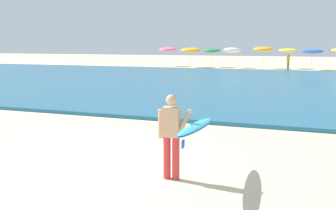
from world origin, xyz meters
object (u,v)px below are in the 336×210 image
Objects in this scene: beach_umbrella_1 at (190,50)px; beach_umbrella_2 at (212,50)px; surfer_with_board at (184,130)px; beach_umbrella_0 at (168,50)px; beach_umbrella_6 at (312,51)px; beachgoer_near_row_left at (288,62)px; beach_umbrella_3 at (232,50)px; beach_umbrella_4 at (263,49)px; beach_umbrella_5 at (288,50)px.

beach_umbrella_2 is (2.26, 1.08, -0.04)m from beach_umbrella_1.
beach_umbrella_0 reaches higher than surfer_with_board.
beach_umbrella_0 is at bearing 175.57° from beach_umbrella_6.
beach_umbrella_0 is 1.49× the size of beachgoer_near_row_left.
beach_umbrella_3 is 3.52m from beach_umbrella_4.
beach_umbrella_5 is at bearing 0.50° from beach_umbrella_0.
beach_umbrella_0 is 1.06× the size of beach_umbrella_2.
surfer_with_board is at bearing -69.17° from beach_umbrella_0.
beach_umbrella_3 is 1.05× the size of beach_umbrella_5.
beach_umbrella_4 reaches higher than beach_umbrella_1.
beach_umbrella_4 is at bearing 157.21° from beachgoer_near_row_left.
beach_umbrella_0 is 0.96× the size of beach_umbrella_4.
beach_umbrella_5 reaches higher than beach_umbrella_2.
beach_umbrella_1 is 0.95× the size of beach_umbrella_4.
beach_umbrella_0 is 1.03× the size of beach_umbrella_6.
beach_umbrella_3 reaches higher than beach_umbrella_1.
beach_umbrella_1 is at bearing -154.48° from beach_umbrella_2.
beach_umbrella_4 is (8.14, 0.59, 0.15)m from beach_umbrella_1.
beach_umbrella_0 is 1.06× the size of beach_umbrella_5.
beach_umbrella_5 is at bearing 95.67° from beachgoer_near_row_left.
beach_umbrella_5 is at bearing 90.73° from surfer_with_board.
surfer_with_board is 38.27m from beach_umbrella_5.
beach_umbrella_0 is 11.47m from beach_umbrella_4.
surfer_with_board is 1.13× the size of beach_umbrella_1.
beachgoer_near_row_left is at bearing -164.23° from beach_umbrella_6.
surfer_with_board is 1.66× the size of beachgoer_near_row_left.
surfer_with_board is 1.12× the size of beach_umbrella_3.
beach_umbrella_6 is (8.58, -0.95, -0.04)m from beach_umbrella_3.
beach_umbrella_5 reaches higher than beach_umbrella_6.
beach_umbrella_0 reaches higher than beach_umbrella_5.
beach_umbrella_2 is at bearing 25.52° from beach_umbrella_1.
beach_umbrella_0 is at bearing 172.25° from beachgoer_near_row_left.
beach_umbrella_1 is at bearing -172.12° from beach_umbrella_5.
beach_umbrella_6 is at bearing -5.21° from beach_umbrella_2.
beach_umbrella_4 is at bearing -4.76° from beach_umbrella_2.
beach_umbrella_1 is 1.47× the size of beachgoer_near_row_left.
surfer_with_board is 36.92m from beach_umbrella_6.
beach_umbrella_2 is (5.57, -0.28, -0.07)m from beach_umbrella_0.
beach_umbrella_0 is at bearing -179.50° from beach_umbrella_5.
beach_umbrella_2 reaches higher than beachgoer_near_row_left.
beach_umbrella_4 is (3.49, -0.43, 0.16)m from beach_umbrella_3.
beach_umbrella_4 is 2.72m from beach_umbrella_5.
beach_umbrella_1 is 1.00× the size of beach_umbrella_3.
surfer_with_board is 1.18× the size of beach_umbrella_5.
beach_umbrella_5 is 1.41× the size of beachgoer_near_row_left.
beach_umbrella_2 is at bearing -2.88° from beach_umbrella_0.
beach_umbrella_3 is at bearing 99.83° from surfer_with_board.
beachgoer_near_row_left is at bearing -84.33° from beach_umbrella_5.
beach_umbrella_3 is at bearing 12.44° from beach_umbrella_1.
beach_umbrella_2 reaches higher than surfer_with_board.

